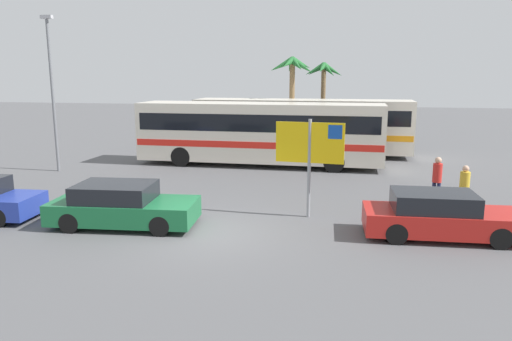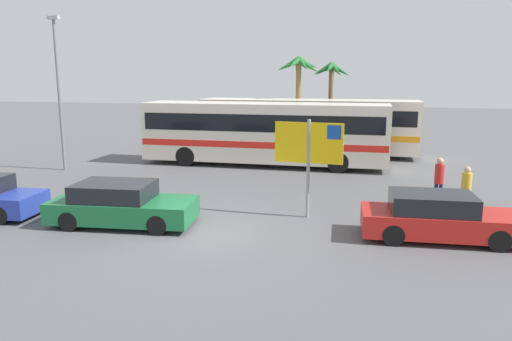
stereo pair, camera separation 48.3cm
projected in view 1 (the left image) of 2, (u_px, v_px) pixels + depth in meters
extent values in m
plane|color=#565659|center=(207.00, 234.00, 14.18)|extent=(120.00, 120.00, 0.00)
cube|color=silver|center=(260.00, 132.00, 24.62)|extent=(12.36, 2.59, 2.90)
cube|color=black|center=(260.00, 121.00, 24.51)|extent=(11.87, 2.62, 0.84)
cube|color=red|center=(260.00, 142.00, 24.72)|extent=(12.24, 2.62, 0.32)
cylinder|color=black|center=(336.00, 154.00, 25.23)|extent=(1.00, 0.28, 1.00)
cylinder|color=black|center=(334.00, 162.00, 22.98)|extent=(1.00, 0.28, 1.00)
cylinder|color=black|center=(196.00, 150.00, 26.73)|extent=(1.00, 0.28, 1.00)
cylinder|color=black|center=(181.00, 157.00, 24.48)|extent=(1.00, 0.28, 1.00)
cube|color=silver|center=(302.00, 125.00, 28.01)|extent=(12.36, 2.59, 2.90)
cube|color=black|center=(302.00, 115.00, 27.90)|extent=(11.87, 2.62, 0.84)
cube|color=orange|center=(301.00, 134.00, 28.11)|extent=(12.24, 2.62, 0.32)
cylinder|color=black|center=(368.00, 145.00, 28.62)|extent=(1.00, 0.28, 1.00)
cylinder|color=black|center=(369.00, 151.00, 26.37)|extent=(1.00, 0.28, 1.00)
cylinder|color=black|center=(242.00, 141.00, 30.12)|extent=(1.00, 0.28, 1.00)
cylinder|color=black|center=(233.00, 147.00, 27.87)|extent=(1.00, 0.28, 1.00)
cylinder|color=gray|center=(309.00, 169.00, 15.57)|extent=(0.11, 0.11, 3.20)
cube|color=yellow|center=(310.00, 143.00, 15.40)|extent=(2.20, 0.24, 1.30)
cube|color=#1447A8|center=(335.00, 132.00, 15.11)|extent=(0.44, 0.10, 0.44)
cube|color=#196638|center=(125.00, 210.00, 14.84)|extent=(4.55, 2.26, 0.64)
cube|color=black|center=(115.00, 192.00, 14.75)|extent=(2.44, 1.91, 0.52)
cylinder|color=black|center=(175.00, 210.00, 15.57)|extent=(0.61, 0.22, 0.60)
cylinder|color=black|center=(160.00, 226.00, 13.90)|extent=(0.61, 0.22, 0.60)
cylinder|color=black|center=(94.00, 208.00, 15.85)|extent=(0.61, 0.22, 0.60)
cylinder|color=black|center=(69.00, 223.00, 14.19)|extent=(0.61, 0.22, 0.60)
cube|color=red|center=(442.00, 221.00, 13.74)|extent=(4.43, 1.92, 0.64)
cube|color=black|center=(434.00, 201.00, 13.66)|extent=(2.34, 1.67, 0.52)
cylinder|color=black|center=(483.00, 222.00, 14.33)|extent=(0.61, 0.19, 0.60)
cylinder|color=black|center=(501.00, 239.00, 12.85)|extent=(0.61, 0.19, 0.60)
cylinder|color=black|center=(389.00, 218.00, 14.71)|extent=(0.61, 0.19, 0.60)
cylinder|color=black|center=(397.00, 234.00, 13.22)|extent=(0.61, 0.19, 0.60)
cylinder|color=black|center=(27.00, 204.00, 16.23)|extent=(0.61, 0.20, 0.60)
cylinder|color=#2D2D33|center=(462.00, 201.00, 16.28)|extent=(0.13, 0.13, 0.79)
cylinder|color=#2D2D33|center=(464.00, 203.00, 16.11)|extent=(0.13, 0.13, 0.79)
cylinder|color=gold|center=(465.00, 181.00, 16.06)|extent=(0.32, 0.32, 0.63)
sphere|color=tan|center=(466.00, 169.00, 15.98)|extent=(0.21, 0.21, 0.21)
cylinder|color=#1E2347|center=(434.00, 193.00, 17.25)|extent=(0.13, 0.13, 0.85)
cylinder|color=#1E2347|center=(438.00, 194.00, 17.11)|extent=(0.13, 0.13, 0.85)
cylinder|color=red|center=(437.00, 173.00, 17.03)|extent=(0.32, 0.32, 0.67)
sphere|color=tan|center=(438.00, 160.00, 16.95)|extent=(0.23, 0.23, 0.23)
cylinder|color=slate|center=(53.00, 97.00, 22.76)|extent=(0.14, 0.14, 7.07)
cube|color=#B2B2B7|center=(46.00, 17.00, 22.05)|extent=(0.56, 0.20, 0.16)
cylinder|color=brown|center=(292.00, 108.00, 29.29)|extent=(0.32, 0.32, 5.23)
cone|color=#23662D|center=(302.00, 66.00, 28.58)|extent=(1.53, 0.72, 1.12)
cone|color=#23662D|center=(301.00, 64.00, 29.17)|extent=(1.38, 1.39, 0.86)
cone|color=#23662D|center=(291.00, 66.00, 29.44)|extent=(0.84, 1.56, 1.04)
cone|color=#23662D|center=(282.00, 65.00, 29.08)|extent=(1.57, 0.80, 0.99)
cone|color=#23662D|center=(282.00, 65.00, 28.71)|extent=(1.56, 0.92, 1.01)
cone|color=#23662D|center=(288.00, 63.00, 28.16)|extent=(0.78, 1.58, 0.82)
cone|color=#23662D|center=(297.00, 65.00, 28.18)|extent=(1.14, 1.52, 0.98)
cylinder|color=brown|center=(323.00, 105.00, 33.44)|extent=(0.32, 0.32, 5.01)
cone|color=#23662D|center=(333.00, 71.00, 32.91)|extent=(1.47, 0.54, 1.08)
cone|color=#23662D|center=(329.00, 68.00, 33.47)|extent=(1.08, 1.51, 0.78)
cone|color=#23662D|center=(323.00, 69.00, 33.62)|extent=(0.67, 1.53, 0.83)
cone|color=#23662D|center=(316.00, 70.00, 33.38)|extent=(1.49, 1.08, 1.03)
cone|color=#23662D|center=(315.00, 70.00, 32.92)|extent=(1.52, 0.85, 1.02)
cone|color=#23662D|center=(322.00, 68.00, 32.34)|extent=(0.63, 1.52, 0.86)
cone|color=#23662D|center=(329.00, 71.00, 32.45)|extent=(1.22, 1.42, 1.08)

